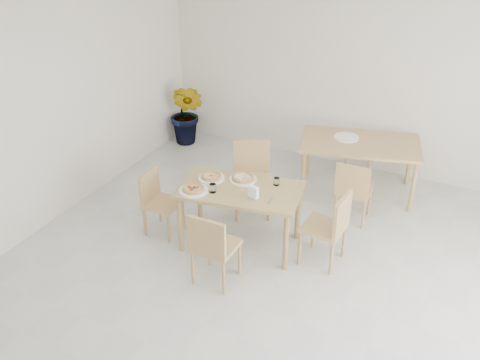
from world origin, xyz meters
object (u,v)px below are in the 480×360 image
at_px(plate_margherita, 211,178).
at_px(plate_pepperoni, 194,191).
at_px(tumbler_a, 213,188).
at_px(tumbler_b, 276,181).
at_px(chair_south, 212,245).
at_px(chair_east, 331,224).
at_px(main_table, 240,196).
at_px(chair_west, 157,198).
at_px(pizza_mushroom, 243,178).
at_px(second_table, 360,148).
at_px(pizza_margherita, 211,176).
at_px(napkin_holder, 253,193).
at_px(chair_back_n, 357,137).
at_px(plate_empty, 346,137).
at_px(chair_north, 252,172).
at_px(chair_back_s, 353,188).
at_px(pizza_pepperoni, 194,189).
at_px(plate_mushroom, 243,179).
at_px(potted_plant, 187,114).

relative_size(plate_margherita, plate_pepperoni, 0.93).
distance_m(tumbler_a, tumbler_b, 0.73).
distance_m(chair_south, chair_east, 1.32).
distance_m(main_table, tumbler_b, 0.44).
distance_m(chair_west, pizza_mushroom, 1.07).
distance_m(main_table, second_table, 2.00).
height_order(chair_west, pizza_margherita, pizza_margherita).
height_order(napkin_holder, chair_back_n, napkin_holder).
xyz_separation_m(main_table, tumbler_a, (-0.23, -0.20, 0.14)).
xyz_separation_m(pizza_mushroom, plate_empty, (0.72, 1.65, -0.02)).
distance_m(chair_north, chair_back_s, 1.26).
distance_m(pizza_margherita, pizza_pepperoni, 0.34).
bearing_deg(plate_empty, pizza_pepperoni, -117.26).
distance_m(plate_mushroom, chair_back_s, 1.40).
bearing_deg(pizza_pepperoni, tumbler_a, 22.33).
height_order(main_table, napkin_holder, napkin_holder).
relative_size(chair_west, pizza_pepperoni, 2.45).
xyz_separation_m(main_table, napkin_holder, (0.22, -0.13, 0.16)).
bearing_deg(second_table, pizza_margherita, -140.73).
bearing_deg(chair_north, chair_west, -158.42).
relative_size(chair_east, chair_back_n, 1.12).
height_order(plate_pepperoni, chair_back_n, chair_back_n).
relative_size(chair_west, chair_east, 0.90).
bearing_deg(main_table, potted_plant, 123.27).
bearing_deg(chair_back_n, plate_mushroom, -128.08).
bearing_deg(napkin_holder, pizza_mushroom, 145.46).
height_order(pizza_mushroom, tumbler_a, tumbler_a).
distance_m(pizza_pepperoni, tumbler_a, 0.21).
bearing_deg(chair_back_n, potted_plant, 167.86).
height_order(chair_east, potted_plant, potted_plant).
height_order(pizza_pepperoni, tumbler_b, tumbler_b).
distance_m(plate_margherita, potted_plant, 2.63).
height_order(main_table, second_table, same).
xyz_separation_m(pizza_pepperoni, tumbler_a, (0.20, 0.08, 0.02)).
bearing_deg(plate_mushroom, tumbler_a, -114.51).
height_order(plate_mushroom, plate_pepperoni, same).
height_order(pizza_pepperoni, tumbler_a, tumbler_a).
bearing_deg(pizza_margherita, chair_east, 2.45).
relative_size(plate_mushroom, chair_back_s, 0.38).
bearing_deg(chair_south, chair_back_n, -99.38).
distance_m(plate_empty, potted_plant, 2.68).
height_order(chair_east, plate_pepperoni, chair_east).
bearing_deg(main_table, pizza_pepperoni, -156.22).
relative_size(plate_margherita, tumbler_a, 3.08).
relative_size(chair_north, plate_pepperoni, 2.86).
bearing_deg(tumbler_b, pizza_pepperoni, -144.72).
distance_m(tumbler_b, chair_back_n, 2.39).
bearing_deg(chair_south, napkin_holder, -103.60).
height_order(chair_south, chair_west, chair_south).
relative_size(chair_east, plate_pepperoni, 2.70).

